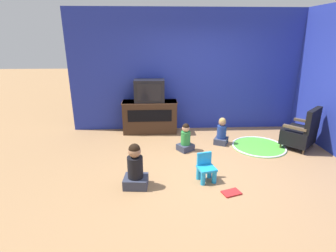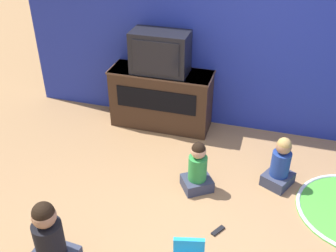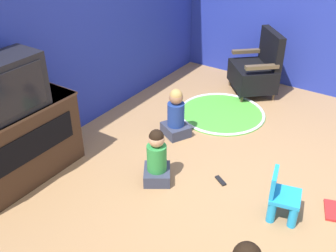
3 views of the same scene
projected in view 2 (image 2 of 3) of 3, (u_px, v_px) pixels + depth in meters
ground_plane at (222, 246)px, 3.50m from camera, size 30.00×30.00×0.00m
wall_back at (245, 19)px, 4.50m from camera, size 5.60×0.12×2.83m
tv_cabinet at (161, 98)px, 5.03m from camera, size 1.29×0.45×0.77m
television at (160, 53)px, 4.67m from camera, size 0.69×0.38×0.51m
child_watching_left at (50, 242)px, 3.15m from camera, size 0.39×0.34×0.71m
child_watching_center at (280, 165)px, 4.08m from camera, size 0.37×0.38×0.59m
child_watching_right at (198, 169)px, 4.03m from camera, size 0.39×0.38×0.58m
remote_control at (218, 231)px, 3.64m from camera, size 0.12×0.15×0.02m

